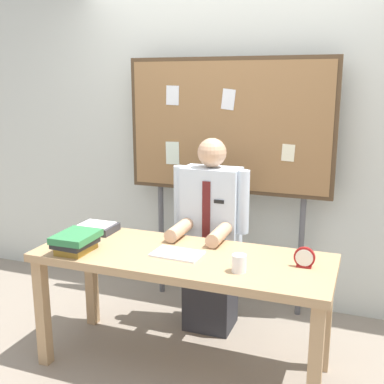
% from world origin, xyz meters
% --- Properties ---
extents(ground_plane, '(12.00, 12.00, 0.00)m').
position_xyz_m(ground_plane, '(0.00, 0.00, 0.00)').
color(ground_plane, gray).
extents(back_wall, '(6.40, 0.08, 2.70)m').
position_xyz_m(back_wall, '(0.00, 1.14, 1.35)').
color(back_wall, silver).
rests_on(back_wall, ground_plane).
extents(desk, '(1.80, 0.68, 0.76)m').
position_xyz_m(desk, '(0.00, 0.00, 0.66)').
color(desk, tan).
rests_on(desk, ground_plane).
extents(person, '(0.55, 0.56, 1.40)m').
position_xyz_m(person, '(0.00, 0.54, 0.65)').
color(person, '#2D2D33').
rests_on(person, ground_plane).
extents(bulletin_board, '(1.59, 0.09, 1.95)m').
position_xyz_m(bulletin_board, '(-0.00, 0.93, 1.42)').
color(bulletin_board, '#4C3823').
rests_on(bulletin_board, ground_plane).
extents(book_stack, '(0.23, 0.28, 0.12)m').
position_xyz_m(book_stack, '(-0.62, -0.19, 0.82)').
color(book_stack, olive).
rests_on(book_stack, desk).
extents(open_notebook, '(0.30, 0.20, 0.01)m').
position_xyz_m(open_notebook, '(-0.02, -0.02, 0.76)').
color(open_notebook, white).
rests_on(open_notebook, desk).
extents(desk_clock, '(0.12, 0.04, 0.12)m').
position_xyz_m(desk_clock, '(0.72, 0.05, 0.81)').
color(desk_clock, maroon).
rests_on(desk_clock, desk).
extents(coffee_mug, '(0.08, 0.08, 0.10)m').
position_xyz_m(coffee_mug, '(0.39, -0.14, 0.81)').
color(coffee_mug, white).
rests_on(coffee_mug, desk).
extents(paper_tray, '(0.26, 0.20, 0.06)m').
position_xyz_m(paper_tray, '(-0.72, 0.20, 0.79)').
color(paper_tray, '#333338').
rests_on(paper_tray, desk).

